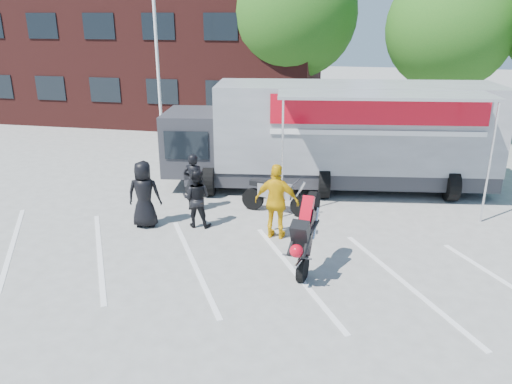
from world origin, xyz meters
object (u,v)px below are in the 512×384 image
(parked_motorcycle, at_px, (277,213))
(stunt_bike_rider, at_px, (309,267))
(tree_left, at_px, (293,13))
(spectator_leather_c, at_px, (196,198))
(transporter_truck, at_px, (336,187))
(spectator_leather_b, at_px, (194,182))
(flagpole, at_px, (162,27))
(tree_mid, at_px, (449,28))
(spectator_hivis, at_px, (277,202))
(spectator_leather_a, at_px, (144,194))

(parked_motorcycle, relative_size, stunt_bike_rider, 1.10)
(tree_left, xyz_separation_m, spectator_leather_c, (-0.78, -12.89, -4.76))
(transporter_truck, distance_m, parked_motorcycle, 3.14)
(parked_motorcycle, relative_size, spectator_leather_b, 1.29)
(transporter_truck, distance_m, spectator_leather_c, 5.48)
(stunt_bike_rider, bearing_deg, flagpole, 136.61)
(tree_mid, xyz_separation_m, parked_motorcycle, (-5.79, -10.53, -4.94))
(parked_motorcycle, relative_size, spectator_hivis, 1.12)
(transporter_truck, xyz_separation_m, stunt_bike_rider, (-0.30, -5.84, 0.00))
(tree_mid, distance_m, spectator_leather_c, 14.80)
(flagpole, height_order, parked_motorcycle, flagpole)
(spectator_leather_b, bearing_deg, flagpole, -61.43)
(parked_motorcycle, xyz_separation_m, spectator_leather_a, (-3.37, -1.65, 0.92))
(flagpole, xyz_separation_m, tree_left, (4.24, 6.00, 0.51))
(spectator_leather_a, relative_size, spectator_hivis, 0.93)
(transporter_truck, distance_m, spectator_leather_a, 6.66)
(flagpole, bearing_deg, tree_mid, 23.97)
(parked_motorcycle, bearing_deg, flagpole, 56.10)
(tree_left, relative_size, spectator_leather_a, 4.69)
(flagpole, bearing_deg, spectator_hivis, -51.53)
(flagpole, height_order, spectator_leather_c, flagpole)
(flagpole, height_order, transporter_truck, flagpole)
(tree_left, relative_size, tree_mid, 1.13)
(spectator_hivis, bearing_deg, tree_mid, -109.21)
(flagpole, height_order, spectator_leather_b, flagpole)
(spectator_leather_a, bearing_deg, parked_motorcycle, -163.27)
(transporter_truck, relative_size, spectator_leather_b, 6.30)
(spectator_hivis, bearing_deg, parked_motorcycle, -75.72)
(flagpole, relative_size, spectator_leather_b, 4.65)
(spectator_hivis, bearing_deg, transporter_truck, -101.57)
(tree_left, height_order, transporter_truck, tree_left)
(tree_mid, relative_size, spectator_leather_a, 4.17)
(tree_left, xyz_separation_m, spectator_leather_b, (-1.24, -11.74, -4.71))
(spectator_leather_a, distance_m, spectator_hivis, 3.64)
(parked_motorcycle, xyz_separation_m, stunt_bike_rider, (1.28, -3.13, 0.00))
(tree_mid, distance_m, spectator_leather_a, 15.76)
(spectator_leather_c, distance_m, spectator_hivis, 2.28)
(tree_left, relative_size, spectator_leather_c, 5.35)
(tree_left, bearing_deg, stunt_bike_rider, -80.36)
(spectator_leather_b, bearing_deg, tree_left, -95.11)
(spectator_leather_a, xyz_separation_m, spectator_hivis, (3.63, -0.02, 0.07))
(flagpole, xyz_separation_m, spectator_hivis, (5.72, -7.19, -4.06))
(spectator_hivis, bearing_deg, spectator_leather_c, -2.45)
(flagpole, bearing_deg, stunt_bike_rider, -52.13)
(tree_left, distance_m, spectator_leather_c, 13.77)
(tree_left, height_order, spectator_hivis, tree_left)
(transporter_truck, height_order, spectator_leather_b, transporter_truck)
(tree_mid, height_order, transporter_truck, tree_mid)
(stunt_bike_rider, relative_size, spectator_hivis, 1.02)
(flagpole, height_order, stunt_bike_rider, flagpole)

